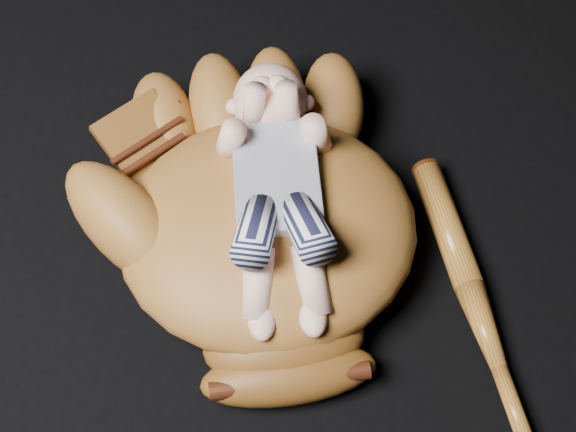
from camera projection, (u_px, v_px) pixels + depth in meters
The scene contains 3 objects.
baseball_glove at pixel (267, 222), 1.08m from camera, with size 0.46×0.53×0.17m, color brown, non-canonical shape.
newborn_baby at pixel (278, 196), 1.04m from camera, with size 0.17×0.36×0.15m, color #EBAD97, non-canonical shape.
baseball_bat at pixel (475, 303), 1.09m from camera, with size 0.04×0.42×0.04m, color brown, non-canonical shape.
Camera 1 is at (0.07, -0.52, 1.01)m, focal length 55.00 mm.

